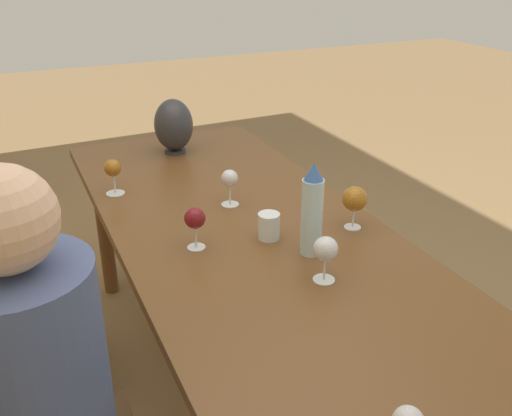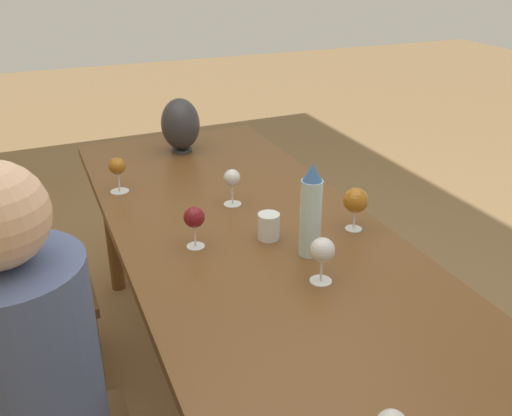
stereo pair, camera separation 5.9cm
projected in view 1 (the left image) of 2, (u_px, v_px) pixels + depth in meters
name	position (u px, v px, depth m)	size (l,w,h in m)	color
ground_plane	(254.00, 406.00, 2.20)	(14.00, 14.00, 0.00)	olive
dining_table	(254.00, 254.00, 1.91)	(2.29, 0.87, 0.75)	brown
water_bottle	(312.00, 211.00, 1.71)	(0.07, 0.07, 0.30)	#ADCCD6
water_tumbler	(269.00, 226.00, 1.84)	(0.07, 0.07, 0.09)	silver
vase	(174.00, 125.00, 2.55)	(0.17, 0.17, 0.25)	#2D2D33
wine_glass_0	(195.00, 219.00, 1.75)	(0.07, 0.07, 0.14)	silver
wine_glass_1	(355.00, 199.00, 1.88)	(0.08, 0.08, 0.15)	silver
wine_glass_4	(113.00, 169.00, 2.14)	(0.07, 0.07, 0.14)	silver
wine_glass_5	(230.00, 180.00, 2.05)	(0.07, 0.07, 0.14)	silver
wine_glass_6	(326.00, 250.00, 1.58)	(0.07, 0.07, 0.14)	silver
chair_far	(2.00, 287.00, 2.06)	(0.44, 0.44, 0.95)	brown
person_near	(46.00, 401.00, 1.30)	(0.33, 0.33, 1.25)	#2D2D38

